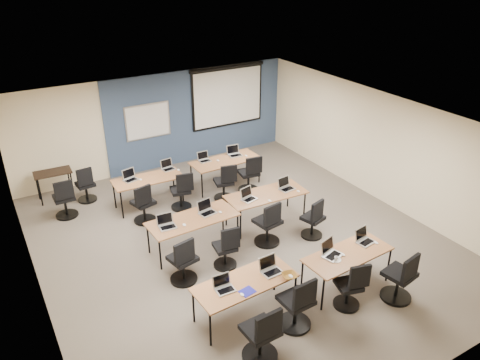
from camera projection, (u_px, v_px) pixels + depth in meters
floor at (239, 241)px, 10.15m from camera, size 8.00×9.00×0.02m
ceiling at (239, 123)px, 8.95m from camera, size 8.00×9.00×0.02m
wall_back at (157, 122)px, 13.03m from camera, size 8.00×0.04×2.70m
wall_front at (414, 321)px, 6.08m from camera, size 8.00×0.04×2.70m
wall_left at (31, 241)px, 7.73m from camera, size 0.04×9.00×2.70m
wall_right at (381, 147)px, 11.37m from camera, size 0.04×9.00×2.70m
blue_accent_panel at (198, 115)px, 13.57m from camera, size 5.50×0.04×2.70m
whiteboard at (148, 121)px, 12.79m from camera, size 1.28×0.03×0.98m
projector_screen at (228, 93)px, 13.72m from camera, size 2.40×0.10×1.82m
training_table_front_left at (245, 284)px, 7.79m from camera, size 1.76×0.73×0.73m
training_table_front_right at (348, 256)px, 8.50m from camera, size 1.70×0.71×0.73m
training_table_mid_left at (193, 220)px, 9.59m from camera, size 1.87×0.78×0.73m
training_table_mid_right at (266, 196)px, 10.56m from camera, size 1.84×0.77×0.73m
training_table_back_left at (148, 180)px, 11.27m from camera, size 1.66×0.69×0.73m
training_table_back_right at (225, 162)px, 12.24m from camera, size 1.83×0.76×0.73m
laptop_0 at (224, 286)px, 7.57m from camera, size 0.31×0.26×0.24m
mouse_0 at (242, 295)px, 7.45m from camera, size 0.08×0.10×0.03m
task_chair_0 at (262, 338)px, 7.04m from camera, size 0.57×0.57×1.04m
laptop_1 at (270, 268)px, 7.98m from camera, size 0.34×0.29×0.26m
mouse_1 at (291, 276)px, 7.87m from camera, size 0.07×0.11×0.04m
task_chair_1 at (297, 307)px, 7.65m from camera, size 0.56×0.56×1.03m
laptop_2 at (331, 251)px, 8.42m from camera, size 0.36×0.31×0.27m
mouse_2 at (343, 255)px, 8.42m from camera, size 0.07×0.10×0.04m
task_chair_2 at (351, 289)px, 8.11m from camera, size 0.47×0.47×0.95m
laptop_3 at (364, 239)px, 8.80m from camera, size 0.34×0.29×0.26m
mouse_3 at (376, 243)px, 8.76m from camera, size 0.08×0.11×0.04m
task_chair_3 at (401, 280)px, 8.27m from camera, size 0.56×0.56×1.03m
laptop_4 at (167, 224)px, 9.28m from camera, size 0.33×0.28×0.25m
mouse_4 at (184, 225)px, 9.33m from camera, size 0.08×0.11×0.04m
task_chair_4 at (183, 264)px, 8.72m from camera, size 0.52×0.52×1.00m
laptop_5 at (206, 210)px, 9.77m from camera, size 0.35×0.29×0.26m
mouse_5 at (220, 212)px, 9.79m from camera, size 0.07×0.11×0.03m
task_chair_5 at (226, 250)px, 9.15m from camera, size 0.47×0.47×0.95m
laptop_6 at (248, 196)px, 10.30m from camera, size 0.33×0.28×0.25m
mouse_6 at (270, 201)px, 10.22m from camera, size 0.09×0.12×0.04m
task_chair_6 at (268, 227)px, 9.86m from camera, size 0.55×0.55×1.03m
laptop_7 at (286, 186)px, 10.74m from camera, size 0.34×0.29×0.26m
mouse_7 at (298, 191)px, 10.63m from camera, size 0.07×0.10×0.03m
task_chair_7 at (314, 222)px, 10.11m from camera, size 0.48×0.47×0.96m
laptop_8 at (130, 177)px, 11.16m from camera, size 0.33×0.28×0.25m
mouse_8 at (141, 180)px, 11.17m from camera, size 0.06×0.10×0.03m
task_chair_8 at (144, 207)px, 10.66m from camera, size 0.51×0.51×0.99m
laptop_9 at (168, 167)px, 11.70m from camera, size 0.31×0.27×0.24m
mouse_9 at (178, 170)px, 11.65m from camera, size 0.09×0.11×0.04m
task_chair_9 at (182, 194)px, 11.23m from camera, size 0.50×0.50×0.98m
laptop_10 at (204, 159)px, 12.16m from camera, size 0.30×0.26×0.23m
mouse_10 at (218, 160)px, 12.17m from camera, size 0.09×0.12×0.04m
task_chair_10 at (225, 185)px, 11.65m from camera, size 0.50×0.50×0.98m
laptop_11 at (234, 153)px, 12.48m from camera, size 0.35×0.30×0.26m
mouse_11 at (246, 156)px, 12.45m from camera, size 0.09×0.12×0.04m
task_chair_11 at (250, 177)px, 12.04m from camera, size 0.54×0.54×1.01m
blue_mousepad at (247, 292)px, 7.53m from camera, size 0.27×0.24×0.01m
snack_bowl at (289, 276)px, 7.85m from camera, size 0.35×0.35×0.07m
snack_plate at (336, 260)px, 8.30m from camera, size 0.25×0.25×0.01m
coffee_cup at (336, 259)px, 8.27m from camera, size 0.07×0.07×0.05m
utility_table at (53, 176)px, 11.57m from camera, size 0.89×0.49×0.75m
spare_chair_a at (86, 187)px, 11.57m from camera, size 0.46×0.46×0.95m
spare_chair_b at (65, 202)px, 10.87m from camera, size 0.52×0.52×1.00m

